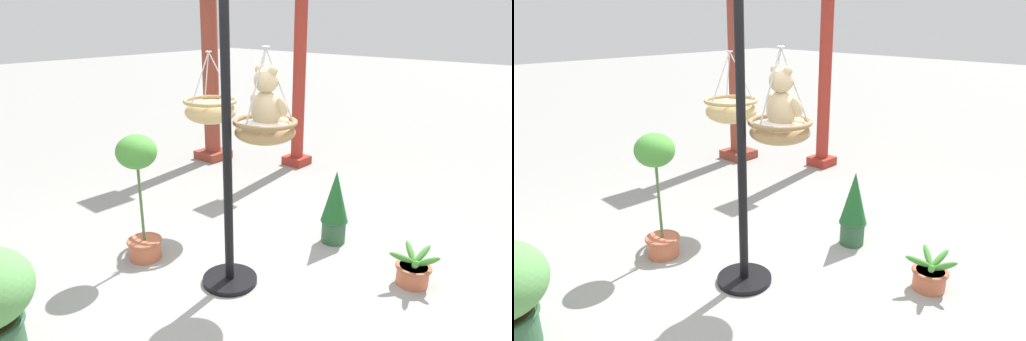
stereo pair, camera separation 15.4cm
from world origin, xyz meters
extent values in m
plane|color=gray|center=(0.00, 0.00, 0.00)|extent=(40.00, 40.00, 0.00)
cylinder|color=black|center=(-0.23, 0.01, 1.24)|extent=(0.07, 0.07, 2.48)
cylinder|color=black|center=(-0.23, 0.01, 0.02)|extent=(0.44, 0.44, 0.04)
ellipsoid|color=#A37F51|center=(-0.08, 0.26, 1.23)|extent=(0.45, 0.45, 0.17)
torus|color=olive|center=(-0.08, 0.26, 1.30)|extent=(0.48, 0.48, 0.04)
ellipsoid|color=silver|center=(-0.08, 0.26, 1.25)|extent=(0.40, 0.40, 0.14)
cylinder|color=#B7B7BC|center=(0.01, 0.31, 1.57)|extent=(0.20, 0.12, 0.54)
cylinder|color=#B7B7BC|center=(-0.17, 0.31, 1.57)|extent=(0.20, 0.12, 0.54)
cylinder|color=#B7B7BC|center=(-0.08, 0.16, 1.57)|extent=(0.01, 0.22, 0.54)
torus|color=#B7B7BC|center=(-0.08, 0.26, 1.84)|extent=(0.06, 0.06, 0.01)
ellipsoid|color=#D1B789|center=(-0.08, 0.27, 1.39)|extent=(0.24, 0.20, 0.28)
sphere|color=#D1B789|center=(-0.08, 0.27, 1.61)|extent=(0.18, 0.18, 0.18)
ellipsoid|color=beige|center=(-0.08, 0.34, 1.59)|extent=(0.08, 0.06, 0.06)
sphere|color=black|center=(-0.08, 0.37, 1.60)|extent=(0.03, 0.03, 0.03)
sphere|color=#D1B789|center=(-0.15, 0.27, 1.68)|extent=(0.07, 0.07, 0.07)
sphere|color=#D1B789|center=(-0.02, 0.27, 1.68)|extent=(0.07, 0.07, 0.07)
ellipsoid|color=#D1B789|center=(-0.21, 0.30, 1.43)|extent=(0.07, 0.14, 0.18)
ellipsoid|color=#D1B789|center=(0.04, 0.30, 1.43)|extent=(0.07, 0.14, 0.18)
ellipsoid|color=#D1B789|center=(-0.15, 0.37, 1.29)|extent=(0.09, 0.16, 0.09)
ellipsoid|color=#D1B789|center=(-0.02, 0.37, 1.29)|extent=(0.09, 0.16, 0.09)
ellipsoid|color=tan|center=(-1.22, 0.76, 1.15)|extent=(0.51, 0.51, 0.23)
torus|color=tan|center=(-1.22, 0.76, 1.26)|extent=(0.53, 0.53, 0.04)
ellipsoid|color=silver|center=(-1.22, 0.76, 1.17)|extent=(0.45, 0.45, 0.19)
cylinder|color=#B7B7BC|center=(-1.11, 0.82, 1.49)|extent=(0.22, 0.13, 0.47)
cylinder|color=#B7B7BC|center=(-1.32, 0.82, 1.49)|extent=(0.22, 0.13, 0.47)
cylinder|color=#B7B7BC|center=(-1.22, 0.64, 1.49)|extent=(0.01, 0.24, 0.47)
torus|color=#B7B7BC|center=(-1.22, 0.76, 1.72)|extent=(0.06, 0.06, 0.01)
cylinder|color=brown|center=(-2.77, 2.21, 1.29)|extent=(0.23, 0.23, 2.57)
cube|color=brown|center=(-2.77, 2.21, 0.06)|extent=(0.42, 0.42, 0.12)
cylinder|color=#9E2D23|center=(-1.65, 2.82, 1.23)|extent=(0.17, 0.17, 2.45)
cube|color=#9E2D23|center=(-1.65, 2.82, 0.06)|extent=(0.31, 0.31, 0.12)
cylinder|color=#BC6042|center=(-1.06, -0.22, 0.09)|extent=(0.28, 0.28, 0.18)
torus|color=#A9573B|center=(-1.06, -0.22, 0.17)|extent=(0.31, 0.31, 0.03)
cylinder|color=#382819|center=(-1.06, -0.22, 0.16)|extent=(0.24, 0.24, 0.03)
cylinder|color=#4C6B38|center=(-1.06, -0.22, 0.52)|extent=(0.02, 0.02, 0.67)
ellipsoid|color=#478E38|center=(-1.06, -0.22, 0.99)|extent=(0.34, 0.34, 0.29)
cylinder|color=#BC6042|center=(0.88, 0.97, 0.08)|extent=(0.25, 0.25, 0.16)
torus|color=#A9573B|center=(0.88, 0.97, 0.15)|extent=(0.28, 0.28, 0.03)
cylinder|color=#382819|center=(0.88, 0.97, 0.15)|extent=(0.22, 0.22, 0.03)
ellipsoid|color=#478E38|center=(0.97, 0.98, 0.23)|extent=(0.22, 0.09, 0.16)
ellipsoid|color=#478E38|center=(0.90, 1.06, 0.23)|extent=(0.09, 0.23, 0.14)
ellipsoid|color=#478E38|center=(0.81, 1.04, 0.23)|extent=(0.19, 0.20, 0.14)
ellipsoid|color=#478E38|center=(0.80, 0.90, 0.24)|extent=(0.20, 0.18, 0.13)
ellipsoid|color=#478E38|center=(0.92, 0.89, 0.22)|extent=(0.13, 0.20, 0.18)
cylinder|color=#2D5638|center=(0.02, 1.16, 0.11)|extent=(0.22, 0.22, 0.23)
torus|color=#294E32|center=(0.02, 1.16, 0.22)|extent=(0.26, 0.26, 0.03)
cylinder|color=#382819|center=(0.02, 1.16, 0.21)|extent=(0.20, 0.20, 0.03)
cone|color=#1E5B28|center=(0.02, 1.16, 0.47)|extent=(0.25, 0.25, 0.48)
camera|label=1|loc=(2.00, -2.18, 2.04)|focal=31.30mm
camera|label=2|loc=(2.11, -2.08, 2.04)|focal=31.30mm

